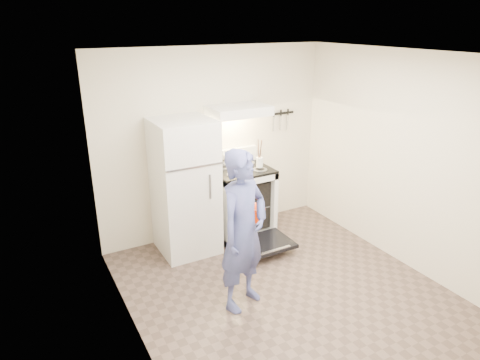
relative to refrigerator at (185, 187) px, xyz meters
name	(u,v)px	position (x,y,z in m)	size (l,w,h in m)	color
floor	(288,294)	(0.58, -1.45, -0.85)	(3.60, 3.60, 0.00)	brown
back_wall	(214,143)	(0.58, 0.35, 0.40)	(3.20, 0.02, 2.50)	beige
refrigerator	(185,187)	(0.00, 0.00, 0.00)	(0.70, 0.70, 1.70)	silver
stove_body	(241,203)	(0.81, 0.02, -0.39)	(0.76, 0.65, 0.92)	silver
cooktop	(241,170)	(0.81, 0.02, 0.09)	(0.76, 0.65, 0.03)	black
backsplash	(231,156)	(0.81, 0.31, 0.20)	(0.76, 0.07, 0.20)	silver
oven_door	(264,244)	(0.81, -0.57, -0.72)	(0.70, 0.54, 0.04)	black
oven_rack	(241,204)	(0.81, 0.02, -0.41)	(0.60, 0.52, 0.01)	slate
range_hood	(238,111)	(0.81, 0.10, 0.86)	(0.76, 0.50, 0.12)	silver
knife_strip	(281,113)	(1.63, 0.33, 0.70)	(0.40, 0.02, 0.03)	black
pizza_stone	(244,199)	(0.90, 0.12, -0.40)	(0.30, 0.30, 0.02)	#80654B
tea_kettle	(219,158)	(0.58, 0.23, 0.23)	(0.21, 0.17, 0.25)	#B4B3B8
utensil_jar	(260,162)	(1.01, -0.10, 0.20)	(0.09, 0.09, 0.13)	silver
person	(243,231)	(0.08, -1.34, -0.01)	(0.61, 0.40, 1.68)	navy
dutch_oven	(250,213)	(0.29, -1.11, 0.04)	(0.34, 0.27, 0.22)	#C22500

